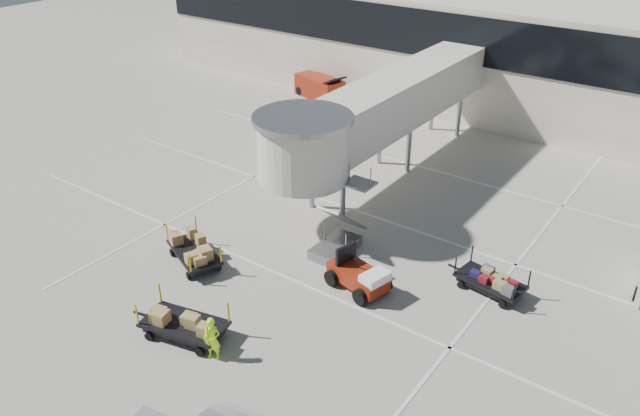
# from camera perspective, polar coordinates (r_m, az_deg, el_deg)

# --- Properties ---
(ground) EXTENTS (140.00, 140.00, 0.00)m
(ground) POSITION_cam_1_polar(r_m,az_deg,el_deg) (25.93, -2.39, -9.90)
(ground) COLOR #AEA99C
(ground) RESTS_ON ground
(lane_markings) EXTENTS (40.00, 30.00, 0.02)m
(lane_markings) POSITION_cam_1_polar(r_m,az_deg,el_deg) (32.72, 6.77, -1.08)
(lane_markings) COLOR silver
(lane_markings) RESTS_ON ground
(terminal) EXTENTS (64.00, 12.11, 15.20)m
(terminal) POSITION_cam_1_polar(r_m,az_deg,el_deg) (49.04, 19.77, 12.88)
(terminal) COLOR silver
(terminal) RESTS_ON ground
(jet_bridge) EXTENTS (5.70, 20.40, 6.03)m
(jet_bridge) POSITION_cam_1_polar(r_m,az_deg,el_deg) (34.72, 4.83, 8.62)
(jet_bridge) COLOR beige
(jet_bridge) RESTS_ON ground
(baggage_tug) EXTENTS (2.98, 2.28, 1.80)m
(baggage_tug) POSITION_cam_1_polar(r_m,az_deg,el_deg) (27.13, 3.61, -6.22)
(baggage_tug) COLOR maroon
(baggage_tug) RESTS_ON ground
(suitcase_cart) EXTENTS (3.65, 1.85, 1.40)m
(suitcase_cart) POSITION_cam_1_polar(r_m,az_deg,el_deg) (28.00, 15.33, -6.49)
(suitcase_cart) COLOR black
(suitcase_cart) RESTS_ON ground
(box_cart_near) EXTENTS (4.16, 2.34, 1.60)m
(box_cart_near) POSITION_cam_1_polar(r_m,az_deg,el_deg) (25.23, -12.71, -10.19)
(box_cart_near) COLOR black
(box_cart_near) RESTS_ON ground
(box_cart_far) EXTENTS (3.94, 2.73, 1.54)m
(box_cart_far) POSITION_cam_1_polar(r_m,az_deg,el_deg) (29.36, -11.45, -3.91)
(box_cart_far) COLOR black
(box_cart_far) RESTS_ON ground
(ground_worker) EXTENTS (0.76, 0.64, 1.79)m
(ground_worker) POSITION_cam_1_polar(r_m,az_deg,el_deg) (23.82, -9.83, -11.70)
(ground_worker) COLOR #ADFA1A
(ground_worker) RESTS_ON ground
(belt_loader) EXTENTS (4.83, 2.84, 2.19)m
(belt_loader) POSITION_cam_1_polar(r_m,az_deg,el_deg) (50.10, -0.03, 10.94)
(belt_loader) COLOR maroon
(belt_loader) RESTS_ON ground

